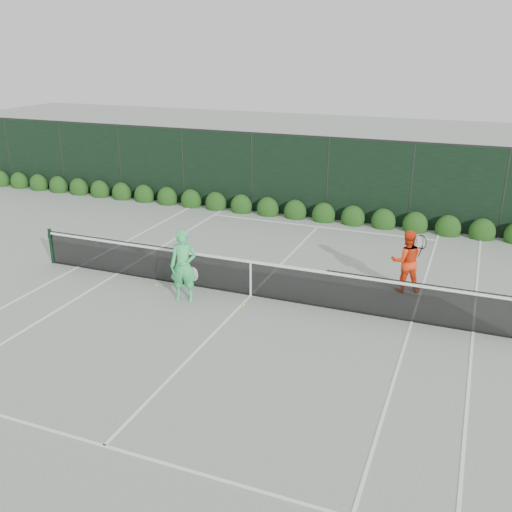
% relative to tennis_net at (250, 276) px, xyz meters
% --- Properties ---
extents(ground, '(80.00, 80.00, 0.00)m').
position_rel_tennis_net_xyz_m(ground, '(0.02, 0.00, -0.53)').
color(ground, gray).
rests_on(ground, ground).
extents(tennis_net, '(12.90, 0.10, 1.07)m').
position_rel_tennis_net_xyz_m(tennis_net, '(0.00, 0.00, 0.00)').
color(tennis_net, black).
rests_on(tennis_net, ground).
extents(player_woman, '(0.78, 0.63, 1.86)m').
position_rel_tennis_net_xyz_m(player_woman, '(-1.45, -0.86, 0.40)').
color(player_woman, '#3CCF6C').
rests_on(player_woman, ground).
extents(player_man, '(0.99, 0.88, 1.68)m').
position_rel_tennis_net_xyz_m(player_man, '(3.69, 1.81, 0.31)').
color(player_man, '#FF4215').
rests_on(player_man, ground).
extents(court_lines, '(11.03, 23.83, 0.01)m').
position_rel_tennis_net_xyz_m(court_lines, '(0.02, 0.00, -0.53)').
color(court_lines, white).
rests_on(court_lines, ground).
extents(windscreen_fence, '(32.00, 21.07, 3.06)m').
position_rel_tennis_net_xyz_m(windscreen_fence, '(0.02, -2.71, 0.98)').
color(windscreen_fence, black).
rests_on(windscreen_fence, ground).
extents(hedge_row, '(31.66, 0.65, 0.94)m').
position_rel_tennis_net_xyz_m(hedge_row, '(0.02, 7.15, -0.30)').
color(hedge_row, '#11360E').
rests_on(hedge_row, ground).
extents(tennis_balls, '(3.94, 1.50, 0.07)m').
position_rel_tennis_net_xyz_m(tennis_balls, '(-0.88, -0.03, -0.50)').
color(tennis_balls, '#BCE332').
rests_on(tennis_balls, ground).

